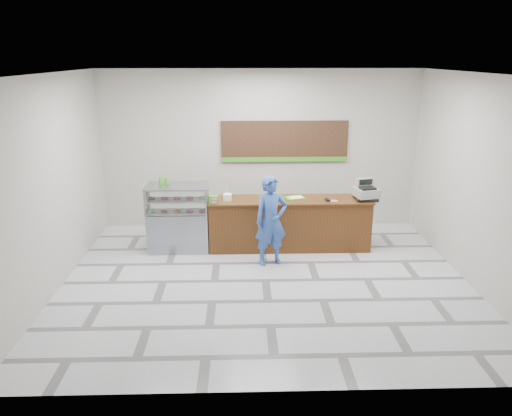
{
  "coord_description": "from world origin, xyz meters",
  "views": [
    {
      "loc": [
        -0.4,
        -7.94,
        3.78
      ],
      "look_at": [
        -0.14,
        0.9,
        1.05
      ],
      "focal_mm": 35.0,
      "sensor_mm": 36.0,
      "label": 1
    }
  ],
  "objects_px": {
    "display_case": "(179,217)",
    "customer": "(271,221)",
    "serving_tray": "(295,198)",
    "sales_counter": "(289,223)",
    "cash_register": "(366,192)"
  },
  "relations": [
    {
      "from": "display_case",
      "to": "customer",
      "type": "relative_size",
      "value": 0.79
    },
    {
      "from": "sales_counter",
      "to": "serving_tray",
      "type": "distance_m",
      "value": 0.54
    },
    {
      "from": "customer",
      "to": "display_case",
      "type": "bearing_deg",
      "value": 139.92
    },
    {
      "from": "sales_counter",
      "to": "customer",
      "type": "xyz_separation_m",
      "value": [
        -0.42,
        -0.79,
        0.33
      ]
    },
    {
      "from": "customer",
      "to": "sales_counter",
      "type": "bearing_deg",
      "value": 45.46
    },
    {
      "from": "serving_tray",
      "to": "customer",
      "type": "xyz_separation_m",
      "value": [
        -0.52,
        -0.84,
        -0.2
      ]
    },
    {
      "from": "cash_register",
      "to": "serving_tray",
      "type": "xyz_separation_m",
      "value": [
        -1.4,
        0.12,
        -0.14
      ]
    },
    {
      "from": "display_case",
      "to": "cash_register",
      "type": "relative_size",
      "value": 2.51
    },
    {
      "from": "sales_counter",
      "to": "cash_register",
      "type": "xyz_separation_m",
      "value": [
        1.5,
        -0.06,
        0.66
      ]
    },
    {
      "from": "customer",
      "to": "cash_register",
      "type": "bearing_deg",
      "value": 4.08
    },
    {
      "from": "display_case",
      "to": "customer",
      "type": "height_order",
      "value": "customer"
    },
    {
      "from": "display_case",
      "to": "cash_register",
      "type": "bearing_deg",
      "value": -0.97
    },
    {
      "from": "sales_counter",
      "to": "serving_tray",
      "type": "xyz_separation_m",
      "value": [
        0.1,
        0.06,
        0.52
      ]
    },
    {
      "from": "cash_register",
      "to": "sales_counter",
      "type": "bearing_deg",
      "value": 164.7
    },
    {
      "from": "cash_register",
      "to": "serving_tray",
      "type": "distance_m",
      "value": 1.41
    }
  ]
}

